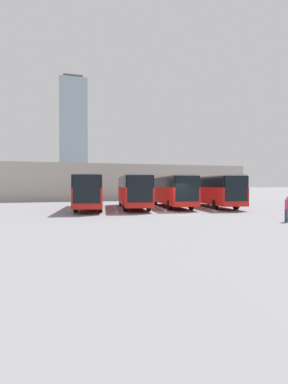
% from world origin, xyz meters
% --- Properties ---
extents(ground_plane, '(600.00, 600.00, 0.00)m').
position_xyz_m(ground_plane, '(0.00, 0.00, 0.00)').
color(ground_plane, gray).
extents(bus_0, '(4.23, 12.47, 3.32)m').
position_xyz_m(bus_0, '(-6.53, -5.56, 1.85)').
color(bus_0, red).
rests_on(bus_0, ground_plane).
extents(curb_divider_0, '(1.37, 7.50, 0.15)m').
position_xyz_m(curb_divider_0, '(-4.35, -3.75, 0.07)').
color(curb_divider_0, '#9E9E99').
rests_on(curb_divider_0, ground_plane).
extents(bus_1, '(4.23, 12.47, 3.32)m').
position_xyz_m(bus_1, '(-2.17, -6.43, 1.85)').
color(bus_1, red).
rests_on(bus_1, ground_plane).
extents(curb_divider_1, '(1.37, 7.50, 0.15)m').
position_xyz_m(curb_divider_1, '(-0.00, -4.62, 0.07)').
color(curb_divider_1, '#9E9E99').
rests_on(curb_divider_1, ground_plane).
extents(bus_2, '(4.23, 12.47, 3.32)m').
position_xyz_m(bus_2, '(2.18, -6.16, 1.85)').
color(bus_2, red).
rests_on(bus_2, ground_plane).
extents(curb_divider_2, '(1.37, 7.50, 0.15)m').
position_xyz_m(curb_divider_2, '(4.35, -4.35, 0.07)').
color(curb_divider_2, '#9E9E99').
rests_on(curb_divider_2, ground_plane).
extents(bus_3, '(4.23, 12.47, 3.32)m').
position_xyz_m(bus_3, '(6.53, -6.12, 1.85)').
color(bus_3, red).
rests_on(bus_3, ground_plane).
extents(pedestrian, '(0.50, 0.50, 1.67)m').
position_xyz_m(pedestrian, '(-4.53, 7.80, 0.90)').
color(pedestrian, '#38384C').
rests_on(pedestrian, ground_plane).
extents(station_building, '(43.75, 14.97, 5.73)m').
position_xyz_m(station_building, '(0.00, -27.98, 2.89)').
color(station_building, '#A8A399').
rests_on(station_building, ground_plane).
extents(office_tower, '(19.16, 19.16, 80.07)m').
position_xyz_m(office_tower, '(-2.29, -198.88, 39.43)').
color(office_tower, '#93A8B7').
rests_on(office_tower, ground_plane).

